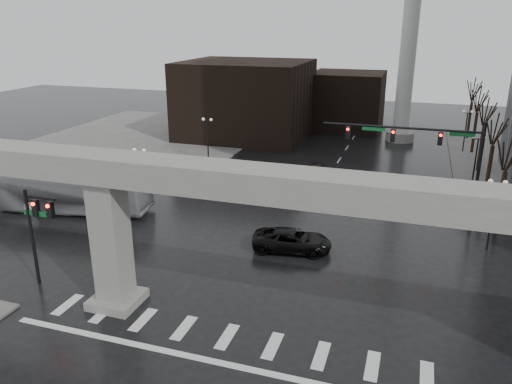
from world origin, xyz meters
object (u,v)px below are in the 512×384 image
at_px(signal_mast_arm, 428,147).
at_px(city_bus, 68,189).
at_px(far_car, 315,172).
at_px(pickup_truck, 292,240).

relative_size(signal_mast_arm, city_bus, 0.89).
bearing_deg(city_bus, far_car, -59.41).
bearing_deg(city_bus, signal_mast_arm, -84.43).
bearing_deg(signal_mast_arm, far_car, 144.27).
xyz_separation_m(city_bus, far_car, (17.59, 14.89, -1.12)).
bearing_deg(far_car, city_bus, -140.18).
height_order(signal_mast_arm, pickup_truck, signal_mast_arm).
relative_size(pickup_truck, city_bus, 0.40).
distance_m(signal_mast_arm, pickup_truck, 13.37).
bearing_deg(far_car, pickup_truck, -84.03).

